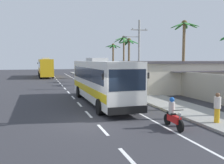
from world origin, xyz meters
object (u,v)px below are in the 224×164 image
motorcycle_trailing (173,116)px  pedestrian_midwalk (138,83)px  palm_third (124,48)px  utility_pole_mid (138,52)px  palm_farthest (184,41)px  roadside_building (196,75)px  palm_fourth (129,51)px  coach_bus_foreground (101,80)px  pedestrian_near_kerb (217,107)px  coach_bus_far_lane (45,67)px  pedestrian_far_walk (131,82)px  motorcycle_beside_bus (105,85)px  palm_second (113,54)px

motorcycle_trailing → pedestrian_midwalk: 14.33m
motorcycle_trailing → palm_third: bearing=76.0°
utility_pole_mid → palm_farthest: size_ratio=1.12×
palm_third → roadside_building: size_ratio=0.44×
pedestrian_midwalk → palm_fourth: size_ratio=0.23×
coach_bus_foreground → pedestrian_near_kerb: bearing=-62.6°
motorcycle_trailing → palm_third: 27.23m
coach_bus_far_lane → pedestrian_far_walk: bearing=-70.5°
pedestrian_far_walk → utility_pole_mid: 4.09m
motorcycle_beside_bus → pedestrian_near_kerb: 16.47m
palm_third → palm_farthest: palm_farthest is taller
palm_second → coach_bus_foreground: bearing=-109.1°
coach_bus_foreground → roadside_building: (13.04, 5.54, -0.21)m
palm_fourth → palm_farthest: bearing=-79.8°
coach_bus_far_lane → motorcycle_beside_bus: bearing=-76.2°
pedestrian_far_walk → palm_fourth: size_ratio=0.25×
motorcycle_beside_bus → palm_farthest: palm_farthest is taller
palm_farthest → utility_pole_mid: bearing=109.3°
motorcycle_trailing → pedestrian_near_kerb: size_ratio=1.21×
coach_bus_far_lane → roadside_building: bearing=-58.2°
motorcycle_trailing → coach_bus_foreground: bearing=102.0°
utility_pole_mid → coach_bus_far_lane: bearing=113.9°
utility_pole_mid → palm_farthest: bearing=-70.7°
palm_third → roadside_building: palm_third is taller
pedestrian_midwalk → pedestrian_near_kerb: bearing=-174.2°
motorcycle_beside_bus → palm_fourth: palm_fourth is taller
pedestrian_midwalk → palm_farthest: (3.56, -3.26, 4.42)m
pedestrian_midwalk → roadside_building: bearing=-79.5°
coach_bus_foreground → palm_farthest: (9.14, 2.33, 3.43)m
motorcycle_trailing → pedestrian_far_walk: pedestrian_far_walk is taller
motorcycle_beside_bus → palm_fourth: 7.96m
palm_farthest → roadside_building: (3.91, 3.21, -3.65)m
motorcycle_trailing → utility_pole_mid: bearing=73.0°
motorcycle_beside_bus → roadside_building: roadside_building is taller
utility_pole_mid → palm_second: bearing=83.5°
coach_bus_far_lane → pedestrian_midwalk: (9.11, -26.68, -1.10)m
pedestrian_near_kerb → coach_bus_foreground: bearing=4.8°
pedestrian_midwalk → roadside_building: size_ratio=0.09×
palm_second → roadside_building: size_ratio=0.39×
palm_fourth → roadside_building: bearing=-51.3°
palm_fourth → roadside_building: palm_fourth is taller
motorcycle_trailing → palm_farthest: palm_farthest is taller
motorcycle_beside_bus → palm_farthest: bearing=-40.1°
pedestrian_near_kerb → palm_farthest: 12.52m
motorcycle_trailing → pedestrian_midwalk: size_ratio=1.28×
pedestrian_near_kerb → palm_fourth: 21.70m
motorcycle_beside_bus → pedestrian_far_walk: (2.93, -0.84, 0.34)m
palm_second → roadside_building: bearing=-78.2°
palm_second → palm_farthest: bearing=-89.3°
coach_bus_far_lane → palm_farthest: 32.68m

